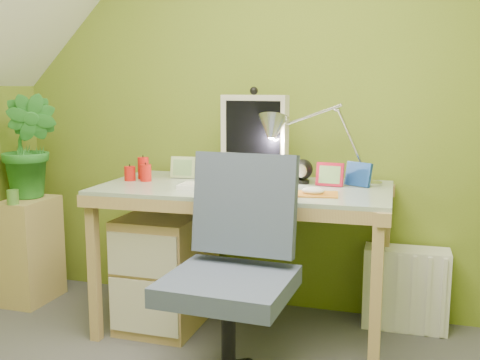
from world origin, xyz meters
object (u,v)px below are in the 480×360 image
(potted_plant, at_px, (30,146))
(task_chair, at_px, (228,280))
(radiator, at_px, (405,288))
(desk, at_px, (244,260))
(monitor, at_px, (254,130))
(desk_lamp, at_px, (339,127))
(side_ledge, at_px, (31,250))

(potted_plant, distance_m, task_chair, 1.72)
(potted_plant, bearing_deg, task_chair, -26.28)
(potted_plant, xyz_separation_m, radiator, (2.18, 0.21, -0.72))
(desk, relative_size, monitor, 2.69)
(desk_lamp, relative_size, side_ledge, 0.95)
(desk, xyz_separation_m, monitor, (0.00, 0.18, 0.67))
(task_chair, bearing_deg, potted_plant, 156.01)
(task_chair, distance_m, radiator, 1.21)
(monitor, distance_m, radiator, 1.18)
(desk_lamp, height_order, potted_plant, desk_lamp)
(desk, bearing_deg, potted_plant, 174.42)
(monitor, bearing_deg, side_ledge, -163.79)
(side_ledge, bearing_deg, monitor, 5.81)
(desk_lamp, relative_size, radiator, 1.36)
(task_chair, bearing_deg, side_ledge, 157.57)
(desk_lamp, distance_m, radiator, 0.95)
(monitor, height_order, desk_lamp, desk_lamp)
(potted_plant, bearing_deg, monitor, 3.73)
(side_ledge, bearing_deg, potted_plant, 90.00)
(desk, height_order, potted_plant, potted_plant)
(task_chair, bearing_deg, monitor, 101.09)
(desk, height_order, desk_lamp, desk_lamp)
(desk_lamp, height_order, radiator, desk_lamp)
(potted_plant, bearing_deg, desk, -3.80)
(radiator, bearing_deg, monitor, -173.07)
(side_ledge, bearing_deg, desk_lamp, 4.38)
(desk, bearing_deg, monitor, 88.22)
(monitor, distance_m, desk_lamp, 0.45)
(side_ledge, distance_m, radiator, 2.20)
(desk, bearing_deg, task_chair, -80.59)
(desk_lamp, bearing_deg, monitor, 178.17)
(monitor, relative_size, task_chair, 0.53)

